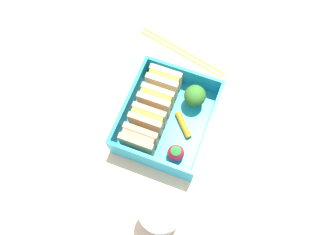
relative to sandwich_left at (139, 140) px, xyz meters
The scene contains 13 objects.
ground_plane 8.07cm from the sandwich_left, 26.75° to the right, with size 120.00×120.00×2.00cm, color beige.
bento_tray 7.26cm from the sandwich_left, 26.75° to the right, with size 17.46×14.95×1.20cm, color #1F9FC6.
bento_rim 6.58cm from the sandwich_left, 26.75° to the right, with size 17.46×14.95×4.53cm.
sandwich_left is the anchor object (origin of this frame).
sandwich_center_left 3.91cm from the sandwich_left, ahead, with size 2.92×5.92×4.95cm.
sandwich_center 7.83cm from the sandwich_left, ahead, with size 2.92×5.92×4.95cm.
sandwich_center_right 11.74cm from the sandwich_left, ahead, with size 2.92×5.92×4.95cm.
strawberry_far_left 6.49cm from the sandwich_left, 87.37° to the right, with size 2.89×2.89×3.49cm.
carrot_stick_far_left 8.70cm from the sandwich_left, 43.47° to the right, with size 1.09×1.09×5.03cm, color orange.
broccoli_floret 12.43cm from the sandwich_left, 29.65° to the right, with size 3.85×3.85×4.89cm.
chopstick_pair 21.40cm from the sandwich_left, ahead, with size 6.14×19.19×0.70cm.
drinking_glass 12.40cm from the sandwich_left, 142.25° to the right, with size 6.27×6.27×8.32cm, color silver.
folded_napkin 20.11cm from the sandwich_left, 68.42° to the right, with size 13.77×8.10×0.40cm, color white.
Camera 1 is at (-20.22, -7.53, 55.48)cm, focal length 35.00 mm.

